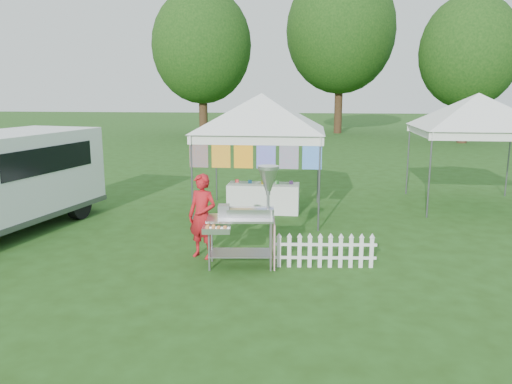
# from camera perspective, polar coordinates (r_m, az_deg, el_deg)

# --- Properties ---
(ground) EXTENTS (120.00, 120.00, 0.00)m
(ground) POSITION_cam_1_polar(r_m,az_deg,el_deg) (9.31, -1.65, -7.69)
(ground) COLOR #234513
(ground) RESTS_ON ground
(canopy_main) EXTENTS (4.24, 4.24, 3.45)m
(canopy_main) POSITION_cam_1_polar(r_m,az_deg,el_deg) (12.26, 0.63, 11.19)
(canopy_main) COLOR #59595E
(canopy_main) RESTS_ON ground
(canopy_right) EXTENTS (4.24, 4.24, 3.45)m
(canopy_right) POSITION_cam_1_polar(r_m,az_deg,el_deg) (14.34, 24.14, 10.27)
(canopy_right) COLOR #59595E
(canopy_right) RESTS_ON ground
(tree_left) EXTENTS (6.40, 6.40, 9.53)m
(tree_left) POSITION_cam_1_polar(r_m,az_deg,el_deg) (33.61, -6.20, 16.24)
(tree_left) COLOR #392214
(tree_left) RESTS_ON ground
(tree_mid) EXTENTS (7.60, 7.60, 11.52)m
(tree_mid) POSITION_cam_1_polar(r_m,az_deg,el_deg) (36.96, 9.67, 17.75)
(tree_mid) COLOR #392214
(tree_mid) RESTS_ON ground
(tree_right) EXTENTS (5.60, 5.60, 8.42)m
(tree_right) POSITION_cam_1_polar(r_m,az_deg,el_deg) (31.98, 23.16, 14.47)
(tree_right) COLOR #392214
(tree_right) RESTS_ON ground
(donut_cart) EXTENTS (1.29, 1.00, 1.79)m
(donut_cart) POSITION_cam_1_polar(r_m,az_deg,el_deg) (8.66, -0.56, -1.88)
(donut_cart) COLOR gray
(donut_cart) RESTS_ON ground
(vendor) EXTENTS (0.67, 0.56, 1.57)m
(vendor) POSITION_cam_1_polar(r_m,az_deg,el_deg) (9.26, -6.16, -2.78)
(vendor) COLOR #B3161D
(vendor) RESTS_ON ground
(picket_fence) EXTENTS (1.79, 0.19, 0.56)m
(picket_fence) POSITION_cam_1_polar(r_m,az_deg,el_deg) (8.89, 7.90, -6.79)
(picket_fence) COLOR white
(picket_fence) RESTS_ON ground
(display_table) EXTENTS (1.80, 0.70, 0.73)m
(display_table) POSITION_cam_1_polar(r_m,az_deg,el_deg) (12.73, 0.85, -0.69)
(display_table) COLOR white
(display_table) RESTS_ON ground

